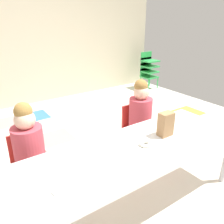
{
  "coord_description": "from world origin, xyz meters",
  "views": [
    {
      "loc": [
        -1.02,
        -1.9,
        1.57
      ],
      "look_at": [
        0.04,
        -0.39,
        0.81
      ],
      "focal_mm": 37.99,
      "sensor_mm": 36.0,
      "label": 1
    }
  ],
  "objects_px": {
    "paper_plate_near_edge": "(145,146)",
    "craft_table": "(126,156)",
    "donut_powdered_on_plate": "(145,144)",
    "seated_child_middle_seat": "(140,111)",
    "paper_bag_brown": "(166,124)",
    "kid_chair_green_stack": "(149,68)",
    "paper_plate_center_table": "(65,187)",
    "seated_child_near_camera": "(28,143)"
  },
  "relations": [
    {
      "from": "seated_child_near_camera",
      "to": "paper_bag_brown",
      "type": "bearing_deg",
      "value": -27.95
    },
    {
      "from": "seated_child_middle_seat",
      "to": "paper_bag_brown",
      "type": "height_order",
      "value": "seated_child_middle_seat"
    },
    {
      "from": "seated_child_middle_seat",
      "to": "donut_powdered_on_plate",
      "type": "xyz_separation_m",
      "value": [
        -0.48,
        -0.61,
        0.02
      ]
    },
    {
      "from": "craft_table",
      "to": "paper_bag_brown",
      "type": "bearing_deg",
      "value": 2.56
    },
    {
      "from": "seated_child_middle_seat",
      "to": "paper_bag_brown",
      "type": "bearing_deg",
      "value": -109.27
    },
    {
      "from": "seated_child_middle_seat",
      "to": "paper_plate_center_table",
      "type": "xyz_separation_m",
      "value": [
        -1.24,
        -0.7,
        0.01
      ]
    },
    {
      "from": "kid_chair_green_stack",
      "to": "donut_powdered_on_plate",
      "type": "relative_size",
      "value": 7.55
    },
    {
      "from": "donut_powdered_on_plate",
      "to": "seated_child_near_camera",
      "type": "bearing_deg",
      "value": 142.21
    },
    {
      "from": "paper_plate_center_table",
      "to": "seated_child_near_camera",
      "type": "bearing_deg",
      "value": 91.75
    },
    {
      "from": "donut_powdered_on_plate",
      "to": "paper_bag_brown",
      "type": "bearing_deg",
      "value": 8.99
    },
    {
      "from": "seated_child_middle_seat",
      "to": "kid_chair_green_stack",
      "type": "relative_size",
      "value": 1.15
    },
    {
      "from": "craft_table",
      "to": "paper_plate_center_table",
      "type": "bearing_deg",
      "value": -168.88
    },
    {
      "from": "paper_bag_brown",
      "to": "paper_plate_near_edge",
      "type": "xyz_separation_m",
      "value": [
        -0.28,
        -0.04,
        -0.11
      ]
    },
    {
      "from": "seated_child_middle_seat",
      "to": "paper_plate_near_edge",
      "type": "relative_size",
      "value": 5.1
    },
    {
      "from": "craft_table",
      "to": "paper_bag_brown",
      "type": "relative_size",
      "value": 9.95
    },
    {
      "from": "craft_table",
      "to": "donut_powdered_on_plate",
      "type": "xyz_separation_m",
      "value": [
        0.18,
        -0.02,
        0.06
      ]
    },
    {
      "from": "paper_plate_near_edge",
      "to": "kid_chair_green_stack",
      "type": "bearing_deg",
      "value": 46.33
    },
    {
      "from": "paper_plate_near_edge",
      "to": "craft_table",
      "type": "bearing_deg",
      "value": 172.61
    },
    {
      "from": "paper_plate_center_table",
      "to": "seated_child_middle_seat",
      "type": "bearing_deg",
      "value": 29.43
    },
    {
      "from": "seated_child_near_camera",
      "to": "paper_bag_brown",
      "type": "xyz_separation_m",
      "value": [
        1.06,
        -0.56,
        0.11
      ]
    },
    {
      "from": "craft_table",
      "to": "kid_chair_green_stack",
      "type": "height_order",
      "value": "kid_chair_green_stack"
    },
    {
      "from": "craft_table",
      "to": "seated_child_near_camera",
      "type": "height_order",
      "value": "seated_child_near_camera"
    },
    {
      "from": "kid_chair_green_stack",
      "to": "paper_plate_center_table",
      "type": "bearing_deg",
      "value": -140.29
    },
    {
      "from": "kid_chair_green_stack",
      "to": "paper_plate_center_table",
      "type": "relative_size",
      "value": 4.44
    },
    {
      "from": "seated_child_near_camera",
      "to": "paper_plate_near_edge",
      "type": "bearing_deg",
      "value": -37.79
    },
    {
      "from": "seated_child_near_camera",
      "to": "paper_plate_center_table",
      "type": "distance_m",
      "value": 0.7
    },
    {
      "from": "paper_bag_brown",
      "to": "paper_plate_center_table",
      "type": "height_order",
      "value": "paper_bag_brown"
    },
    {
      "from": "kid_chair_green_stack",
      "to": "paper_bag_brown",
      "type": "relative_size",
      "value": 3.64
    },
    {
      "from": "kid_chair_green_stack",
      "to": "paper_plate_near_edge",
      "type": "relative_size",
      "value": 4.44
    },
    {
      "from": "paper_bag_brown",
      "to": "paper_plate_center_table",
      "type": "distance_m",
      "value": 1.05
    },
    {
      "from": "seated_child_middle_seat",
      "to": "paper_bag_brown",
      "type": "distance_m",
      "value": 0.61
    },
    {
      "from": "seated_child_middle_seat",
      "to": "paper_plate_center_table",
      "type": "height_order",
      "value": "seated_child_middle_seat"
    },
    {
      "from": "seated_child_middle_seat",
      "to": "kid_chair_green_stack",
      "type": "height_order",
      "value": "seated_child_middle_seat"
    },
    {
      "from": "paper_bag_brown",
      "to": "donut_powdered_on_plate",
      "type": "distance_m",
      "value": 0.3
    },
    {
      "from": "seated_child_near_camera",
      "to": "donut_powdered_on_plate",
      "type": "xyz_separation_m",
      "value": [
        0.78,
        -0.61,
        0.02
      ]
    },
    {
      "from": "craft_table",
      "to": "donut_powdered_on_plate",
      "type": "distance_m",
      "value": 0.19
    },
    {
      "from": "paper_plate_near_edge",
      "to": "seated_child_near_camera",
      "type": "bearing_deg",
      "value": 142.21
    },
    {
      "from": "seated_child_middle_seat",
      "to": "donut_powdered_on_plate",
      "type": "relative_size",
      "value": 8.66
    },
    {
      "from": "seated_child_near_camera",
      "to": "kid_chair_green_stack",
      "type": "relative_size",
      "value": 1.15
    },
    {
      "from": "seated_child_near_camera",
      "to": "paper_bag_brown",
      "type": "height_order",
      "value": "seated_child_near_camera"
    },
    {
      "from": "paper_plate_near_edge",
      "to": "donut_powdered_on_plate",
      "type": "bearing_deg",
      "value": 0.0
    },
    {
      "from": "seated_child_near_camera",
      "to": "craft_table",
      "type": "bearing_deg",
      "value": -44.12
    }
  ]
}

